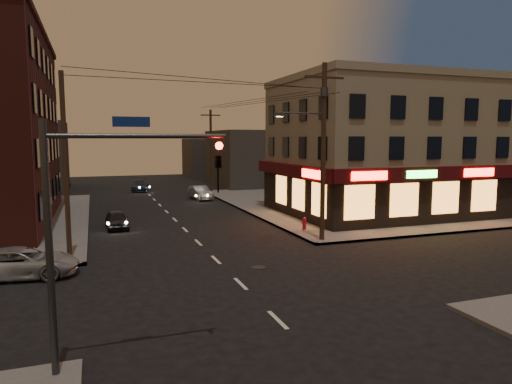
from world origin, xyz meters
name	(u,v)px	position (x,y,z in m)	size (l,w,h in m)	color
ground	(241,284)	(0.00, 0.00, 0.00)	(120.00, 120.00, 0.00)	black
sidewalk_ne	(362,202)	(18.00, 19.00, 0.07)	(24.00, 28.00, 0.15)	#514F4C
pizza_building	(380,147)	(15.93, 13.43, 5.35)	(15.85, 12.85, 10.50)	gray
bg_building_ne_a	(254,158)	(14.00, 38.00, 3.50)	(10.00, 12.00, 7.00)	#3F3D3A
bg_building_nw	(25,156)	(-13.00, 42.00, 4.00)	(9.00, 10.00, 8.00)	#3F3D3A
bg_building_ne_b	(212,158)	(12.00, 52.00, 3.00)	(8.00, 8.00, 6.00)	#3F3D3A
utility_pole_main	(322,142)	(6.68, 5.80, 5.76)	(4.20, 0.44, 10.00)	#382619
utility_pole_far	(211,151)	(6.80, 32.00, 4.65)	(0.26, 0.26, 9.00)	#382619
utility_pole_west	(65,166)	(-6.80, 6.50, 4.65)	(0.24, 0.24, 9.00)	#382619
traffic_signal	(93,212)	(-5.57, -5.60, 4.16)	(4.49, 0.32, 6.47)	#333538
suv_cross	(21,263)	(-8.63, 4.00, 0.65)	(2.16, 4.69, 1.30)	#979B9F
sedan_near	(117,220)	(-4.19, 14.04, 0.59)	(1.39, 3.45, 1.17)	black
sedan_mid	(200,193)	(4.28, 26.60, 0.68)	(1.43, 4.11, 1.35)	slate
sedan_far	(140,185)	(-0.55, 36.21, 0.64)	(1.79, 4.41, 1.28)	#1C2638
fire_hydrant	(304,223)	(7.11, 8.78, 0.58)	(0.34, 0.34, 0.79)	maroon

